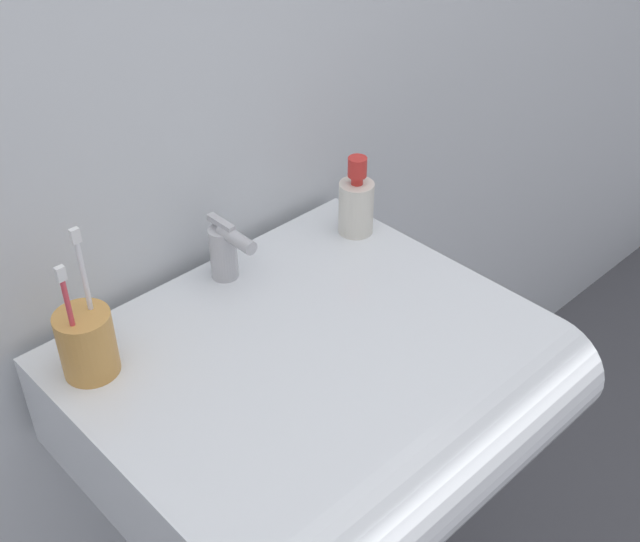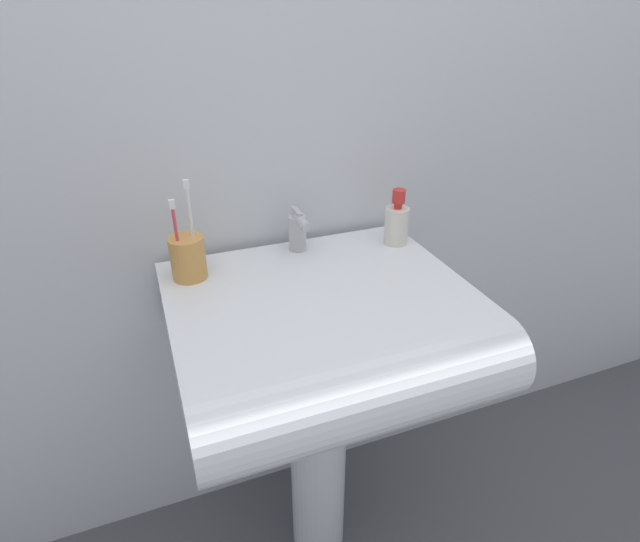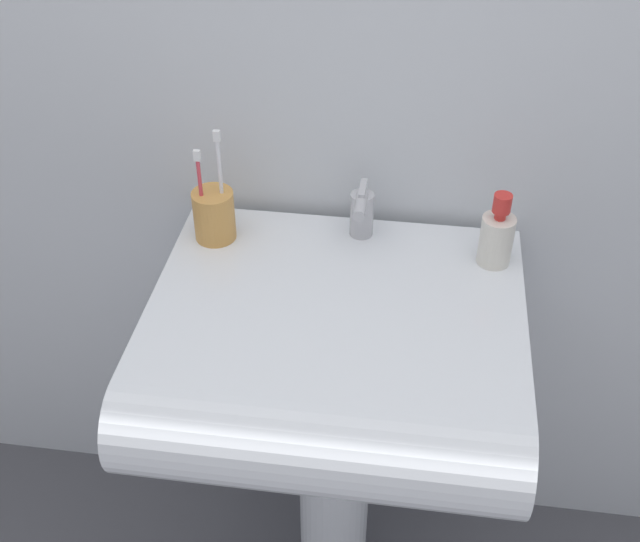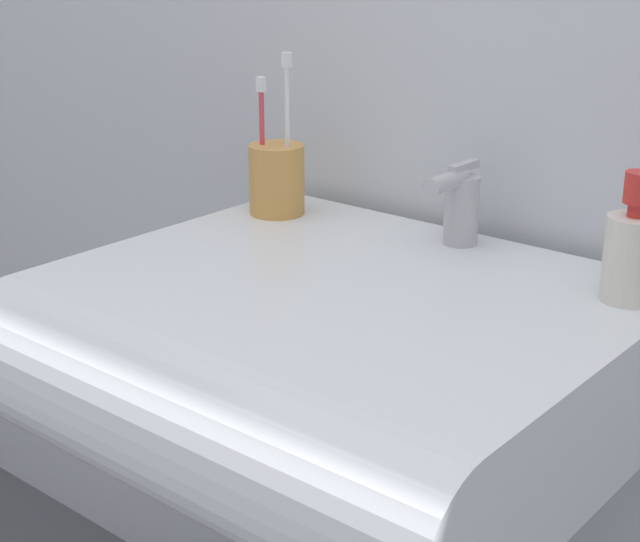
% 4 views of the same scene
% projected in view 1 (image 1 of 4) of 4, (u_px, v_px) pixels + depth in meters
% --- Properties ---
extents(wall_back, '(5.00, 0.05, 2.40)m').
position_uv_depth(wall_back, '(155.00, 57.00, 1.13)').
color(wall_back, silver).
rests_on(wall_back, ground).
extents(sink_basin, '(0.64, 0.57, 0.17)m').
position_uv_depth(sink_basin, '(327.00, 402.00, 1.17)').
color(sink_basin, white).
rests_on(sink_basin, sink_pedestal).
extents(faucet, '(0.04, 0.10, 0.10)m').
position_uv_depth(faucet, '(226.00, 250.00, 1.25)').
color(faucet, '#B7B7BC').
rests_on(faucet, sink_basin).
extents(toothbrush_cup, '(0.08, 0.08, 0.22)m').
position_uv_depth(toothbrush_cup, '(87.00, 342.00, 1.08)').
color(toothbrush_cup, '#D19347').
rests_on(toothbrush_cup, sink_basin).
extents(soap_bottle, '(0.06, 0.06, 0.14)m').
position_uv_depth(soap_bottle, '(356.00, 204.00, 1.36)').
color(soap_bottle, silver).
rests_on(soap_bottle, sink_basin).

